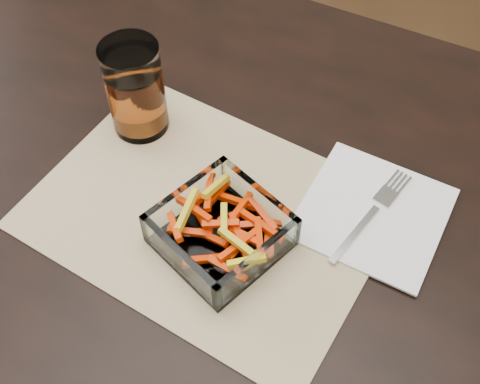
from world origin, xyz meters
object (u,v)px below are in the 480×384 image
object	(u,v)px
dining_table	(193,213)
fork	(373,212)
glass_bowl	(221,233)
tumbler	(136,92)

from	to	relation	value
dining_table	fork	bearing A→B (deg)	12.21
dining_table	glass_bowl	size ratio (longest dim) A/B	8.88
fork	dining_table	bearing A→B (deg)	-155.59
dining_table	fork	size ratio (longest dim) A/B	8.84
tumbler	glass_bowl	bearing A→B (deg)	-32.29
fork	glass_bowl	bearing A→B (deg)	-128.64
tumbler	fork	xyz separation A→B (m)	(0.36, 0.00, -0.06)
fork	tumbler	bearing A→B (deg)	-167.70
glass_bowl	fork	xyz separation A→B (m)	(0.16, 0.13, -0.02)
tumbler	fork	distance (m)	0.37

